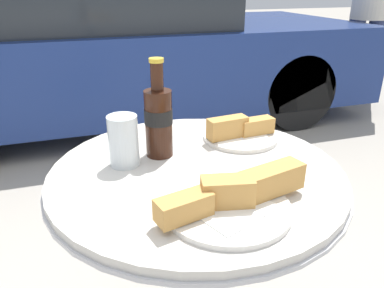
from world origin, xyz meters
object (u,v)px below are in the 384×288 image
at_px(drinking_glass, 124,143).
at_px(lunch_plate_far, 233,198).
at_px(bistro_table, 196,223).
at_px(lunch_plate_near, 240,132).
at_px(parked_car, 119,50).
at_px(cola_bottle_left, 158,119).
at_px(pedestrian, 371,3).

relative_size(drinking_glass, lunch_plate_far, 0.38).
relative_size(bistro_table, lunch_plate_near, 3.56).
bearing_deg(bistro_table, lunch_plate_far, -85.80).
xyz_separation_m(drinking_glass, lunch_plate_near, (0.34, 0.06, -0.04)).
distance_m(lunch_plate_near, parked_car, 2.58).
height_order(cola_bottle_left, drinking_glass, cola_bottle_left).
bearing_deg(cola_bottle_left, lunch_plate_far, -74.56).
distance_m(cola_bottle_left, drinking_glass, 0.11).
distance_m(bistro_table, lunch_plate_far, 0.27).
bearing_deg(cola_bottle_left, parked_car, 84.77).
height_order(cola_bottle_left, lunch_plate_far, cola_bottle_left).
bearing_deg(parked_car, lunch_plate_far, -93.09).
relative_size(drinking_glass, lunch_plate_near, 0.60).
xyz_separation_m(parked_car, pedestrian, (2.44, -0.30, 0.37)).
bearing_deg(drinking_glass, lunch_plate_near, 9.77).
relative_size(bistro_table, parked_car, 0.18).
height_order(bistro_table, pedestrian, pedestrian).
relative_size(cola_bottle_left, drinking_glass, 1.98).
bearing_deg(lunch_plate_far, parked_car, 86.91).
height_order(lunch_plate_far, pedestrian, pedestrian).
height_order(lunch_plate_near, pedestrian, pedestrian).
xyz_separation_m(drinking_glass, pedestrian, (2.78, 2.33, 0.16)).
height_order(drinking_glass, parked_car, parked_car).
relative_size(cola_bottle_left, parked_car, 0.06).
bearing_deg(lunch_plate_far, pedestrian, 44.95).
bearing_deg(pedestrian, lunch_plate_far, -135.05).
bearing_deg(parked_car, lunch_plate_near, -89.84).
bearing_deg(lunch_plate_near, pedestrian, 42.98).
distance_m(drinking_glass, parked_car, 2.66).
bearing_deg(cola_bottle_left, drinking_glass, -163.04).
xyz_separation_m(drinking_glass, parked_car, (0.33, 2.63, -0.22)).
bearing_deg(parked_car, drinking_glass, -97.24).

